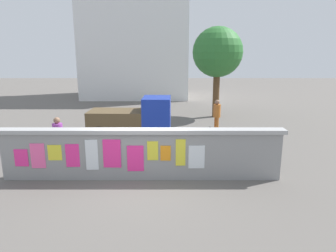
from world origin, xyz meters
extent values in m
plane|color=#605B56|center=(0.00, 8.00, 0.00)|extent=(60.00, 60.00, 0.00)
cube|color=gray|center=(0.00, 0.00, 0.72)|extent=(8.31, 0.30, 1.43)
cube|color=#A3A3A3|center=(0.00, 0.00, 1.49)|extent=(8.51, 0.42, 0.12)
cube|color=#F42D8C|center=(-3.54, -0.16, 0.71)|extent=(0.41, 0.02, 0.53)
cube|color=#F9599E|center=(-3.05, -0.16, 0.78)|extent=(0.43, 0.02, 0.76)
cube|color=yellow|center=(-2.54, -0.16, 0.88)|extent=(0.41, 0.02, 0.47)
cube|color=#F42D8C|center=(-2.02, -0.16, 0.79)|extent=(0.40, 0.03, 0.71)
cube|color=silver|center=(-1.45, -0.16, 0.81)|extent=(0.36, 0.03, 0.93)
cube|color=#F42D8C|center=(-0.86, -0.16, 0.85)|extent=(0.53, 0.03, 0.86)
cube|color=#F42D8C|center=(-0.17, -0.16, 0.70)|extent=(0.49, 0.02, 0.79)
cube|color=yellow|center=(0.35, -0.16, 0.93)|extent=(0.32, 0.02, 0.58)
cube|color=orange|center=(0.72, -0.16, 0.86)|extent=(0.31, 0.02, 0.46)
cube|color=yellow|center=(1.17, -0.16, 0.88)|extent=(0.29, 0.02, 0.81)
cube|color=silver|center=(1.64, -0.16, 0.74)|extent=(0.48, 0.02, 0.71)
cylinder|color=black|center=(0.42, 5.17, 0.35)|extent=(0.71, 0.22, 0.70)
cylinder|color=black|center=(0.38, 3.87, 0.35)|extent=(0.71, 0.22, 0.70)
cylinder|color=black|center=(-2.08, 5.25, 0.35)|extent=(0.71, 0.22, 0.70)
cylinder|color=black|center=(-2.12, 3.95, 0.35)|extent=(0.71, 0.22, 0.70)
cube|color=#1933A5|center=(0.30, 4.53, 1.10)|extent=(1.25, 1.54, 1.50)
cube|color=brown|center=(-1.50, 4.58, 0.80)|extent=(2.45, 1.57, 0.90)
cylinder|color=black|center=(2.40, 2.86, 0.30)|extent=(0.61, 0.16, 0.60)
cylinder|color=black|center=(3.69, 3.00, 0.30)|extent=(0.61, 0.18, 0.60)
cube|color=#197233|center=(3.05, 2.93, 0.58)|extent=(1.02, 0.35, 0.32)
cube|color=black|center=(3.25, 2.96, 0.76)|extent=(0.58, 0.28, 0.10)
cube|color=#262626|center=(2.50, 2.87, 0.85)|extent=(0.10, 0.56, 0.03)
cylinder|color=black|center=(-0.33, 1.36, 0.33)|extent=(0.66, 0.09, 0.66)
cylinder|color=black|center=(0.72, 1.44, 0.33)|extent=(0.66, 0.09, 0.66)
cube|color=#197233|center=(0.20, 1.40, 0.51)|extent=(0.95, 0.11, 0.06)
cylinder|color=#197233|center=(0.35, 1.41, 0.73)|extent=(0.03, 0.03, 0.40)
cube|color=black|center=(0.35, 1.41, 0.93)|extent=(0.21, 0.10, 0.05)
cube|color=black|center=(-0.28, 1.36, 0.88)|extent=(0.07, 0.44, 0.03)
cylinder|color=yellow|center=(-2.94, 1.30, 0.40)|extent=(0.12, 0.12, 0.80)
cylinder|color=yellow|center=(-3.01, 1.46, 0.40)|extent=(0.12, 0.12, 0.80)
cylinder|color=purple|center=(-2.97, 1.38, 1.10)|extent=(0.45, 0.45, 0.60)
sphere|color=#8C664C|center=(-2.97, 1.38, 1.51)|extent=(0.22, 0.22, 0.22)
cylinder|color=#BF6626|center=(3.11, 5.22, 0.40)|extent=(0.12, 0.12, 0.80)
cylinder|color=#BF6626|center=(3.05, 5.38, 0.40)|extent=(0.12, 0.12, 0.80)
cylinder|color=#BF6626|center=(3.08, 5.30, 1.10)|extent=(0.44, 0.44, 0.60)
sphere|color=#8C664C|center=(3.08, 5.30, 1.51)|extent=(0.22, 0.22, 0.22)
cylinder|color=brown|center=(3.64, 9.30, 1.39)|extent=(0.38, 0.38, 2.77)
sphere|color=#2C6F2E|center=(3.64, 9.30, 3.78)|extent=(2.88, 2.88, 2.88)
cube|color=silver|center=(-1.95, 18.27, 4.25)|extent=(8.64, 6.09, 8.50)
camera|label=1|loc=(0.80, -8.69, 3.74)|focal=32.60mm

